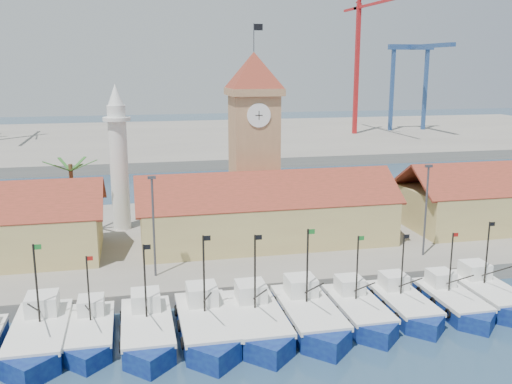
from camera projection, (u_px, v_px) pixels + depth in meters
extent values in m
plane|color=#1B2D4A|center=(329.00, 339.00, 42.06)|extent=(400.00, 400.00, 0.00)
cube|color=gray|center=(258.00, 236.00, 64.76)|extent=(140.00, 32.00, 1.50)
cube|color=gray|center=(185.00, 139.00, 146.65)|extent=(240.00, 80.00, 2.00)
cube|color=#0B135B|center=(40.00, 340.00, 40.85)|extent=(3.77, 8.54, 1.94)
cube|color=#0B135B|center=(31.00, 370.00, 36.78)|extent=(3.77, 3.77, 1.94)
cube|color=silver|center=(39.00, 327.00, 40.64)|extent=(3.85, 8.78, 0.38)
cube|color=silver|center=(42.00, 304.00, 42.49)|extent=(2.26, 2.37, 1.51)
cylinder|color=black|center=(37.00, 285.00, 40.49)|extent=(0.15, 0.15, 6.04)
cube|color=#197226|center=(37.00, 247.00, 39.94)|extent=(0.54, 0.02, 0.38)
cube|color=#0B135B|center=(91.00, 335.00, 41.74)|extent=(3.19, 7.23, 1.64)
cube|color=#0B135B|center=(88.00, 359.00, 38.29)|extent=(3.19, 3.19, 1.64)
cube|color=silver|center=(90.00, 325.00, 41.56)|extent=(3.26, 7.43, 0.32)
cube|color=silver|center=(91.00, 305.00, 43.12)|extent=(1.92, 2.01, 1.28)
cylinder|color=black|center=(88.00, 290.00, 41.43)|extent=(0.13, 0.13, 5.11)
cube|color=#A5140F|center=(90.00, 258.00, 40.96)|extent=(0.46, 0.02, 0.32)
cube|color=#0B135B|center=(147.00, 334.00, 41.87)|extent=(3.60, 8.14, 1.85)
cube|color=#0B135B|center=(150.00, 361.00, 37.99)|extent=(3.60, 3.60, 1.85)
cube|color=silver|center=(147.00, 322.00, 41.66)|extent=(3.67, 8.37, 0.36)
cube|color=silver|center=(146.00, 300.00, 43.42)|extent=(2.16, 2.26, 1.44)
cylinder|color=black|center=(145.00, 282.00, 41.52)|extent=(0.14, 0.14, 5.76)
cube|color=black|center=(147.00, 247.00, 40.99)|extent=(0.51, 0.02, 0.36)
cube|color=#0B135B|center=(206.00, 329.00, 42.54)|extent=(3.83, 8.66, 1.97)
cube|color=#0B135B|center=(214.00, 357.00, 38.42)|extent=(3.83, 3.83, 1.97)
cube|color=silver|center=(206.00, 317.00, 42.33)|extent=(3.90, 8.90, 0.38)
cube|color=silver|center=(202.00, 294.00, 44.20)|extent=(2.30, 2.41, 1.53)
cylinder|color=black|center=(204.00, 275.00, 42.18)|extent=(0.15, 0.15, 6.12)
cube|color=black|center=(207.00, 238.00, 41.62)|extent=(0.55, 0.02, 0.38)
cube|color=#0B135B|center=(257.00, 325.00, 43.24)|extent=(3.74, 8.47, 1.93)
cube|color=#0B135B|center=(270.00, 351.00, 39.21)|extent=(3.74, 3.74, 1.93)
cube|color=silver|center=(257.00, 313.00, 43.03)|extent=(3.82, 8.71, 0.37)
cube|color=silver|center=(251.00, 292.00, 44.86)|extent=(2.25, 2.35, 1.50)
cylinder|color=black|center=(255.00, 273.00, 42.89)|extent=(0.15, 0.15, 5.99)
cube|color=black|center=(258.00, 237.00, 42.34)|extent=(0.53, 0.02, 0.37)
cube|color=#0B135B|center=(308.00, 319.00, 44.26)|extent=(3.81, 8.63, 1.96)
cube|color=#0B135B|center=(327.00, 345.00, 40.15)|extent=(3.81, 3.81, 1.96)
cube|color=silver|center=(309.00, 307.00, 44.04)|extent=(3.89, 8.87, 0.38)
cube|color=silver|center=(301.00, 286.00, 45.91)|extent=(2.29, 2.40, 1.53)
cylinder|color=black|center=(307.00, 267.00, 43.90)|extent=(0.15, 0.15, 6.10)
cube|color=#197226|center=(311.00, 232.00, 43.33)|extent=(0.54, 0.02, 0.38)
cube|color=#0B135B|center=(358.00, 313.00, 45.33)|extent=(3.38, 7.66, 1.74)
cube|color=#0B135B|center=(378.00, 335.00, 41.68)|extent=(3.38, 3.38, 1.74)
cube|color=silver|center=(358.00, 303.00, 45.14)|extent=(3.45, 7.87, 0.34)
cube|color=silver|center=(349.00, 285.00, 46.79)|extent=(2.03, 2.13, 1.35)
cylinder|color=black|center=(357.00, 269.00, 45.01)|extent=(0.14, 0.14, 5.41)
cube|color=#197226|center=(361.00, 238.00, 44.51)|extent=(0.48, 0.02, 0.34)
cube|color=#0B135B|center=(403.00, 307.00, 46.47)|extent=(3.28, 7.41, 1.68)
cube|color=#0B135B|center=(425.00, 327.00, 42.94)|extent=(3.27, 3.27, 1.68)
cube|color=silver|center=(403.00, 298.00, 46.29)|extent=(3.34, 7.62, 0.33)
cube|color=silver|center=(394.00, 281.00, 47.89)|extent=(1.97, 2.06, 1.31)
cylinder|color=black|center=(402.00, 265.00, 46.16)|extent=(0.13, 0.13, 5.24)
cube|color=black|center=(407.00, 236.00, 45.68)|extent=(0.47, 0.02, 0.33)
cube|color=#0B135B|center=(451.00, 304.00, 47.16)|extent=(3.24, 7.32, 1.66)
cube|color=#0B135B|center=(477.00, 323.00, 43.67)|extent=(3.24, 3.24, 1.66)
cube|color=silver|center=(452.00, 295.00, 46.97)|extent=(3.30, 7.53, 0.32)
cube|color=silver|center=(441.00, 278.00, 48.56)|extent=(1.94, 2.03, 1.29)
cylinder|color=black|center=(451.00, 263.00, 46.85)|extent=(0.13, 0.13, 5.18)
cube|color=#A5140F|center=(456.00, 235.00, 46.37)|extent=(0.46, 0.02, 0.32)
cube|color=#0B135B|center=(487.00, 297.00, 48.48)|extent=(3.50, 7.91, 1.80)
cube|color=silver|center=(488.00, 287.00, 48.29)|extent=(3.57, 8.13, 0.35)
cube|color=silver|center=(475.00, 270.00, 50.00)|extent=(2.10, 2.20, 1.40)
cylinder|color=black|center=(487.00, 254.00, 48.15)|extent=(0.14, 0.14, 5.60)
cube|color=black|center=(492.00, 224.00, 47.64)|extent=(0.50, 0.02, 0.35)
cube|color=tan|center=(266.00, 220.00, 60.30)|extent=(26.00, 10.00, 4.50)
cube|color=#9B3427|center=(272.00, 190.00, 57.10)|extent=(27.04, 5.13, 3.21)
cube|color=#9B3427|center=(261.00, 181.00, 61.86)|extent=(27.04, 5.13, 3.21)
cube|color=tan|center=(254.00, 162.00, 64.87)|extent=(5.00, 5.00, 15.00)
cube|color=tan|center=(254.00, 92.00, 63.14)|extent=(5.80, 5.80, 0.80)
pyramid|color=#9B3427|center=(254.00, 70.00, 62.64)|extent=(5.80, 5.80, 4.00)
cylinder|color=white|center=(259.00, 115.00, 61.24)|extent=(2.60, 0.15, 2.60)
cube|color=black|center=(259.00, 115.00, 61.16)|extent=(0.08, 0.02, 1.00)
cube|color=black|center=(259.00, 115.00, 61.16)|extent=(0.80, 0.02, 0.08)
cylinder|color=#3F3F44|center=(254.00, 38.00, 61.87)|extent=(0.10, 0.10, 3.00)
cube|color=black|center=(258.00, 27.00, 61.74)|extent=(1.00, 0.03, 0.70)
cylinder|color=silver|center=(119.00, 168.00, 63.72)|extent=(2.00, 2.00, 14.00)
cylinder|color=silver|center=(117.00, 119.00, 62.52)|extent=(3.00, 3.00, 0.40)
cone|color=silver|center=(115.00, 95.00, 61.95)|extent=(1.80, 1.80, 2.40)
cylinder|color=brown|center=(73.00, 201.00, 61.42)|extent=(0.44, 0.44, 8.00)
cube|color=#286121|center=(84.00, 165.00, 60.88)|extent=(2.80, 0.35, 1.18)
cube|color=#286121|center=(78.00, 164.00, 61.89)|extent=(1.71, 2.60, 1.18)
cube|color=#286121|center=(65.00, 164.00, 61.59)|extent=(1.71, 2.60, 1.18)
cube|color=#286121|center=(57.00, 166.00, 60.29)|extent=(2.80, 0.35, 1.18)
cube|color=#286121|center=(62.00, 168.00, 59.28)|extent=(1.71, 2.60, 1.18)
cube|color=#286121|center=(76.00, 168.00, 59.58)|extent=(1.71, 2.60, 1.18)
cylinder|color=#3F3F44|center=(154.00, 227.00, 49.65)|extent=(0.20, 0.20, 9.00)
cube|color=#3F3F44|center=(152.00, 177.00, 48.69)|extent=(0.70, 0.25, 0.25)
cylinder|color=#3F3F44|center=(426.00, 211.00, 55.13)|extent=(0.20, 0.20, 9.00)
cube|color=#3F3F44|center=(429.00, 166.00, 54.17)|extent=(0.70, 0.25, 0.25)
cube|color=#B31B1D|center=(357.00, 70.00, 147.44)|extent=(1.00, 1.00, 32.98)
cube|color=#B31B1D|center=(378.00, 3.00, 133.11)|extent=(0.60, 28.70, 0.60)
cube|color=#B31B1D|center=(352.00, 9.00, 148.82)|extent=(0.60, 10.00, 0.60)
cube|color=#2A4A82|center=(392.00, 90.00, 156.04)|extent=(0.90, 0.90, 22.00)
cube|color=#2A4A82|center=(425.00, 90.00, 158.15)|extent=(0.90, 0.90, 22.00)
cube|color=#2A4A82|center=(411.00, 47.00, 154.59)|extent=(13.00, 1.40, 1.40)
cube|color=#2A4A82|center=(430.00, 46.00, 145.06)|extent=(1.40, 22.00, 1.00)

